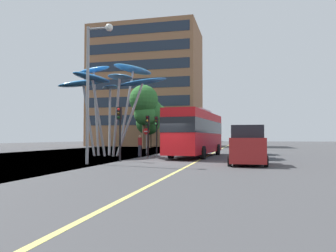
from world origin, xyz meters
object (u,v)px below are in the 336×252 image
Objects in this scene: traffic_light_opposite at (166,128)px; car_parked_near at (247,146)px; traffic_light_kerb_far at (148,127)px; car_parked_mid at (250,145)px; red_bus at (196,131)px; pedestrian at (140,146)px; leaf_sculpture at (109,82)px; no_entry_sign at (146,137)px; car_parked_far at (252,143)px; street_lamp at (93,76)px; traffic_light_island_mid at (156,127)px; traffic_light_kerb_near at (120,122)px.

car_parked_near is at bearing -61.40° from traffic_light_opposite.
traffic_light_kerb_far reaches higher than car_parked_mid.
red_bus is 4.58m from car_parked_mid.
traffic_light_opposite reaches higher than car_parked_near.
pedestrian is at bearing 157.01° from traffic_light_kerb_far.
red_bus is 8.30m from car_parked_near.
leaf_sculpture is 6.19m from pedestrian.
leaf_sculpture is 3.84× the size of no_entry_sign.
pedestrian is (-9.12, -5.35, -0.15)m from car_parked_far.
street_lamp reaches higher than car_parked_far.
traffic_light_kerb_far is at bearing -71.36° from no_entry_sign.
traffic_light_opposite is (3.01, 8.69, -3.73)m from leaf_sculpture.
car_parked_far is (8.34, 5.67, -1.38)m from traffic_light_kerb_far.
car_parked_mid is 12.35m from street_lamp.
red_bus is 1.32× the size of street_lamp.
leaf_sculpture is 8.84m from street_lamp.
leaf_sculpture is 5.82m from traffic_light_island_mid.
traffic_light_opposite is at bearing 118.42° from red_bus.
leaf_sculpture reaches higher than traffic_light_island_mid.
traffic_light_opposite reaches higher than traffic_light_kerb_near.
red_bus is 7.65m from traffic_light_kerb_near.
traffic_light_kerb_near is 0.84× the size of car_parked_mid.
car_parked_near is at bearing -92.45° from car_parked_mid.
street_lamp reaches higher than leaf_sculpture.
street_lamp is 9.21m from pedestrian.
no_entry_sign is at bearing 95.81° from traffic_light_kerb_near.
car_parked_far is (0.30, 6.19, 0.00)m from car_parked_mid.
leaf_sculpture is at bearing 107.62° from street_lamp.
traffic_light_kerb_near reaches higher than traffic_light_kerb_far.
leaf_sculpture is (-7.50, -0.39, 4.27)m from red_bus.
traffic_light_opposite is 17.74m from car_parked_near.
traffic_light_island_mid is at bearing 85.21° from street_lamp.
traffic_light_island_mid is 1.96× the size of pedestrian.
traffic_light_kerb_far is at bearing 176.30° from car_parked_mid.
car_parked_mid is (8.71, -9.75, -1.59)m from traffic_light_opposite.
traffic_light_island_mid is (-3.93, 2.17, 0.44)m from red_bus.
red_bus is at bearing -61.58° from traffic_light_opposite.
car_parked_near is (8.05, -0.76, -1.50)m from traffic_light_kerb_near.
car_parked_near is 10.83m from pedestrian.
car_parked_far is 10.57m from pedestrian.
red_bus is 1.16× the size of leaf_sculpture.
street_lamp is (-8.82, -1.52, 4.13)m from car_parked_near.
car_parked_near is at bearing 9.81° from street_lamp.
leaf_sculpture is at bearing 171.62° from traffic_light_kerb_far.
no_entry_sign reaches higher than car_parked_far.
red_bus reaches higher than car_parked_far.
red_bus is 4.47× the size of no_entry_sign.
leaf_sculpture reaches higher than traffic_light_kerb_far.
red_bus is 10.47m from street_lamp.
traffic_light_kerb_near is at bearing -84.97° from pedestrian.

